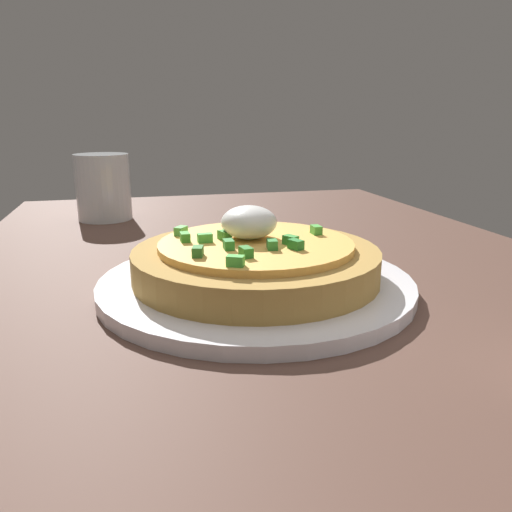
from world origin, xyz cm
name	(u,v)px	position (x,y,z in cm)	size (l,w,h in cm)	color
dining_table	(271,277)	(0.00, 0.00, 1.40)	(99.12, 66.66, 2.80)	brown
plate	(256,283)	(7.21, -3.38, 3.40)	(28.15, 28.15, 1.20)	white
pizza	(256,259)	(7.15, -3.41, 5.74)	(21.95, 21.95, 6.34)	#B38943
cup_far	(103,188)	(-29.29, -18.04, 7.56)	(7.97, 7.97, 9.80)	silver
fork	(253,222)	(-20.71, 2.97, 3.05)	(7.69, 9.75, 0.50)	#B7B7BC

